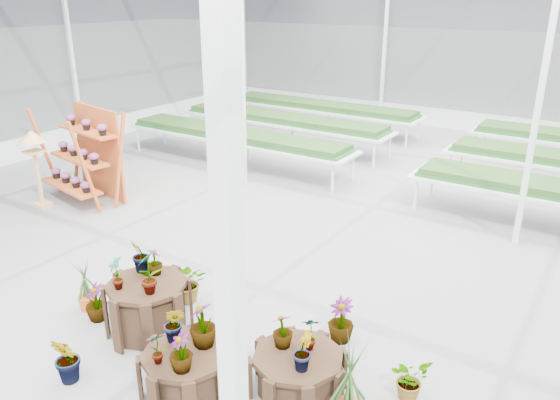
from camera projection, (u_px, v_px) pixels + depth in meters
The scene contains 10 objects.
ground_plane at pixel (245, 292), 8.11m from camera, with size 24.00×24.00×0.00m, color gray.
greenhouse_shell at pixel (241, 146), 7.30m from camera, with size 18.00×24.00×4.50m, color white, non-canonical shape.
steel_frame at pixel (241, 146), 7.30m from camera, with size 18.00×24.00×4.50m, color silver, non-canonical shape.
nursery_benches at pixel (418, 153), 13.57m from camera, with size 16.00×7.00×0.84m, color silver, non-canonical shape.
plinth_tall at pixel (149, 308), 7.04m from camera, with size 1.08×1.08×0.73m, color #332014.
plinth_mid at pixel (187, 373), 6.00m from camera, with size 1.01×1.01×0.53m, color #332014.
plinth_low at pixel (298, 373), 6.04m from camera, with size 1.06×1.06×0.48m, color #332014.
shelf_rack at pixel (81, 156), 11.35m from camera, with size 1.84×0.97×1.95m, color #A84A1E, non-canonical shape.
bird_table at pixel (37, 169), 11.05m from camera, with size 0.39×0.39×1.62m, color tan, non-canonical shape.
nursery_plants at pixel (214, 323), 6.53m from camera, with size 4.96×2.82×1.34m.
Camera 1 is at (4.32, -5.61, 4.20)m, focal length 35.00 mm.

